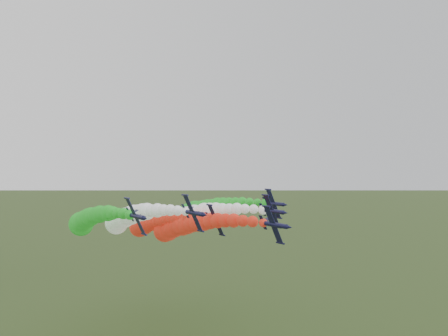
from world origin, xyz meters
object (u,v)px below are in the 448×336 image
Objects in this scene: jet_inner_right at (187,217)px; jet_outer_left at (87,221)px; jet_inner_left at (126,218)px; jet_trail at (150,223)px; jet_lead at (180,227)px; jet_outer_right at (197,210)px.

jet_inner_right is 1.00× the size of jet_outer_left.
jet_inner_left reaches higher than jet_inner_right.
jet_trail is (24.64, 6.85, -3.35)m from jet_outer_left.
jet_lead is 13.89m from jet_inner_right.
jet_outer_left is (-31.87, 7.42, 0.16)m from jet_inner_right.
jet_inner_left reaches higher than jet_outer_right.
jet_trail is at bearing 15.53° from jet_outer_left.
jet_inner_right is at bearing -3.91° from jet_inner_left.
jet_inner_left is at bearing -164.68° from jet_outer_right.
jet_outer_right reaches higher than jet_inner_right.
jet_outer_left reaches higher than jet_trail.
jet_inner_right is (8.61, 10.81, 1.42)m from jet_lead.
jet_lead is 1.00× the size of jet_inner_left.
jet_inner_left is 21.26m from jet_inner_right.
jet_inner_left is 1.00× the size of jet_trail.
jet_outer_left is 41.76m from jet_outer_right.
jet_lead is 1.00× the size of jet_inner_right.
jet_outer_left is (-23.26, 18.23, 1.59)m from jet_lead.
jet_outer_right is (41.68, 2.52, 0.57)m from jet_outer_left.
jet_outer_right reaches higher than jet_outer_left.
jet_lead is 1.01× the size of jet_outer_right.
jet_inner_left is 19.36m from jet_trail.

